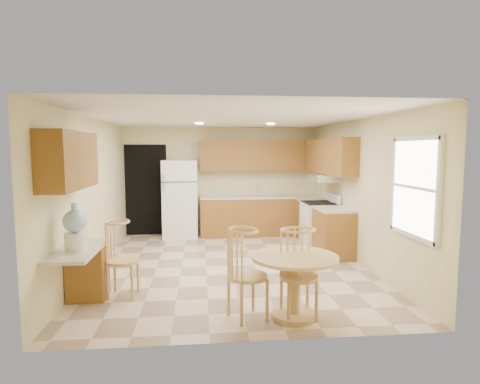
{
  "coord_description": "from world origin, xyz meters",
  "views": [
    {
      "loc": [
        -0.5,
        -6.68,
        1.98
      ],
      "look_at": [
        0.2,
        0.3,
        1.24
      ],
      "focal_mm": 30.0,
      "sensor_mm": 36.0,
      "label": 1
    }
  ],
  "objects": [
    {
      "name": "floor",
      "position": [
        0.0,
        0.0,
        0.0
      ],
      "size": [
        5.5,
        5.5,
        0.0
      ],
      "primitive_type": "plane",
      "color": "beige",
      "rests_on": "ground"
    },
    {
      "name": "counter_back",
      "position": [
        0.88,
        2.45,
        0.89
      ],
      "size": [
        2.75,
        0.63,
        0.04
      ],
      "primitive_type": "cube",
      "color": "beige",
      "rests_on": "base_cab_back"
    },
    {
      "name": "stove",
      "position": [
        1.92,
        1.18,
        0.47
      ],
      "size": [
        0.65,
        0.76,
        1.09
      ],
      "color": "white",
      "rests_on": "floor"
    },
    {
      "name": "upper_cab_back",
      "position": [
        0.88,
        2.58,
        1.85
      ],
      "size": [
        2.75,
        0.33,
        0.7
      ],
      "primitive_type": "cube",
      "color": "#8E5D24",
      "rests_on": "wall_back"
    },
    {
      "name": "wall_back",
      "position": [
        0.0,
        2.75,
        1.25
      ],
      "size": [
        4.5,
        0.02,
        2.5
      ],
      "primitive_type": "cube",
      "color": "beige",
      "rests_on": "floor"
    },
    {
      "name": "chair_desk",
      "position": [
        -1.55,
        -1.37,
        0.62
      ],
      "size": [
        0.45,
        0.58,
        1.02
      ],
      "rotation": [
        0.0,
        0.0,
        -1.66
      ],
      "color": "#DAB16D",
      "rests_on": "floor"
    },
    {
      "name": "base_cab_right_a",
      "position": [
        1.95,
        1.85,
        0.43
      ],
      "size": [
        0.6,
        0.59,
        0.87
      ],
      "primitive_type": "cube",
      "color": "#8E5D24",
      "rests_on": "floor"
    },
    {
      "name": "dining_table",
      "position": [
        0.59,
        -2.2,
        0.49
      ],
      "size": [
        1.01,
        1.01,
        0.75
      ],
      "rotation": [
        0.0,
        0.0,
        0.27
      ],
      "color": "#DAB16D",
      "rests_on": "floor"
    },
    {
      "name": "water_crock",
      "position": [
        -2.0,
        -1.77,
        1.03
      ],
      "size": [
        0.28,
        0.28,
        0.57
      ],
      "color": "white",
      "rests_on": "desk_top"
    },
    {
      "name": "upper_cab_left",
      "position": [
        -2.08,
        -1.6,
        1.85
      ],
      "size": [
        0.33,
        1.4,
        0.7
      ],
      "primitive_type": "cube",
      "color": "#8E5D24",
      "rests_on": "wall_left"
    },
    {
      "name": "chair_table_b",
      "position": [
        0.64,
        -2.3,
        0.63
      ],
      "size": [
        0.46,
        0.46,
        1.04
      ],
      "rotation": [
        0.0,
        0.0,
        3.19
      ],
      "color": "#DAB16D",
      "rests_on": "floor"
    },
    {
      "name": "doorway",
      "position": [
        -1.75,
        2.73,
        1.05
      ],
      "size": [
        0.9,
        0.02,
        2.1
      ],
      "primitive_type": "cube",
      "color": "black",
      "rests_on": "floor"
    },
    {
      "name": "wall_right",
      "position": [
        2.25,
        0.0,
        1.25
      ],
      "size": [
        0.02,
        5.5,
        2.5
      ],
      "primitive_type": "cube",
      "color": "beige",
      "rests_on": "floor"
    },
    {
      "name": "range_hood",
      "position": [
        2.0,
        1.18,
        1.42
      ],
      "size": [
        0.5,
        0.76,
        0.14
      ],
      "primitive_type": "cube",
      "color": "silver",
      "rests_on": "upper_cab_right"
    },
    {
      "name": "can_light_b",
      "position": [
        0.9,
        1.2,
        2.48
      ],
      "size": [
        0.14,
        0.14,
        0.02
      ],
      "primitive_type": "cylinder",
      "color": "white",
      "rests_on": "ceiling"
    },
    {
      "name": "can_light_a",
      "position": [
        -0.5,
        1.2,
        2.48
      ],
      "size": [
        0.14,
        0.14,
        0.02
      ],
      "primitive_type": "cylinder",
      "color": "white",
      "rests_on": "ceiling"
    },
    {
      "name": "window",
      "position": [
        2.23,
        -1.85,
        1.5
      ],
      "size": [
        0.06,
        1.12,
        1.3
      ],
      "color": "white",
      "rests_on": "wall_right"
    },
    {
      "name": "base_cab_right_b",
      "position": [
        1.95,
        0.4,
        0.43
      ],
      "size": [
        0.6,
        0.8,
        0.87
      ],
      "primitive_type": "cube",
      "color": "#8E5D24",
      "rests_on": "floor"
    },
    {
      "name": "desk_pedestal",
      "position": [
        -2.0,
        -1.32,
        0.36
      ],
      "size": [
        0.48,
        0.42,
        0.72
      ],
      "primitive_type": "cube",
      "color": "#8E5D24",
      "rests_on": "floor"
    },
    {
      "name": "wall_left",
      "position": [
        -2.25,
        0.0,
        1.25
      ],
      "size": [
        0.02,
        5.5,
        2.5
      ],
      "primitive_type": "cube",
      "color": "beige",
      "rests_on": "floor"
    },
    {
      "name": "sink",
      "position": [
        0.85,
        2.45,
        0.91
      ],
      "size": [
        0.78,
        0.44,
        0.01
      ],
      "primitive_type": "cube",
      "color": "silver",
      "rests_on": "counter_back"
    },
    {
      "name": "upper_cab_right",
      "position": [
        2.08,
        1.21,
        1.85
      ],
      "size": [
        0.33,
        2.42,
        0.7
      ],
      "primitive_type": "cube",
      "color": "#8E5D24",
      "rests_on": "wall_right"
    },
    {
      "name": "wall_front",
      "position": [
        0.0,
        -2.75,
        1.25
      ],
      "size": [
        4.5,
        0.02,
        2.5
      ],
      "primitive_type": "cube",
      "color": "beige",
      "rests_on": "floor"
    },
    {
      "name": "chair_table_a",
      "position": [
        0.04,
        -2.26,
        0.65
      ],
      "size": [
        0.47,
        0.6,
        1.06
      ],
      "rotation": [
        0.0,
        0.0,
        -1.2
      ],
      "color": "#DAB16D",
      "rests_on": "floor"
    },
    {
      "name": "refrigerator",
      "position": [
        -0.95,
        2.4,
        0.87
      ],
      "size": [
        0.77,
        0.75,
        1.75
      ],
      "color": "white",
      "rests_on": "floor"
    },
    {
      "name": "ceiling",
      "position": [
        0.0,
        0.0,
        2.5
      ],
      "size": [
        4.5,
        5.5,
        0.02
      ],
      "primitive_type": "cube",
      "color": "white",
      "rests_on": "wall_back"
    },
    {
      "name": "counter_right_b",
      "position": [
        1.95,
        0.4,
        0.89
      ],
      "size": [
        0.63,
        0.8,
        0.04
      ],
      "primitive_type": "cube",
      "color": "beige",
      "rests_on": "base_cab_right_b"
    },
    {
      "name": "desk_top",
      "position": [
        -2.0,
        -1.7,
        0.75
      ],
      "size": [
        0.5,
        1.2,
        0.04
      ],
      "primitive_type": "cube",
      "color": "beige",
      "rests_on": "desk_pedestal"
    },
    {
      "name": "base_cab_back",
      "position": [
        0.88,
        2.45,
        0.43
      ],
      "size": [
        2.75,
        0.6,
        0.87
      ],
      "primitive_type": "cube",
      "color": "#8E5D24",
      "rests_on": "floor"
    },
    {
      "name": "counter_right_a",
      "position": [
        1.95,
        1.85,
        0.89
      ],
      "size": [
        0.63,
        0.59,
        0.04
      ],
      "primitive_type": "cube",
      "color": "beige",
      "rests_on": "base_cab_right_a"
    }
  ]
}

